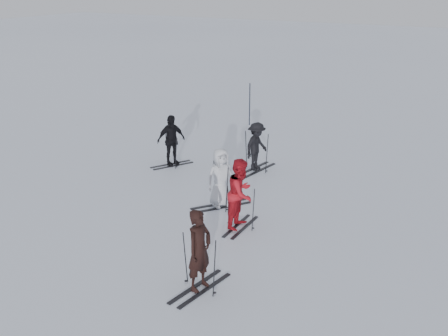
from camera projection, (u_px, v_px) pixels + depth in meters
name	position (u px, v px, depth m)	size (l,w,h in m)	color
ground	(206.00, 213.00, 15.29)	(120.00, 120.00, 0.00)	silver
skier_near_dark	(199.00, 251.00, 11.35)	(0.63, 0.42, 1.74)	black
skier_red	(241.00, 194.00, 14.16)	(0.88, 0.69, 1.82)	#A9131D
skier_grey	(221.00, 178.00, 15.48)	(0.81, 0.53, 1.66)	silver
skier_uphill_left	(171.00, 141.00, 18.80)	(1.01, 0.42, 1.72)	black
skier_uphill_far	(256.00, 147.00, 18.36)	(1.03, 0.59, 1.59)	black
skis_near_dark	(200.00, 262.00, 11.43)	(0.91, 1.71, 1.25)	black
skis_red	(241.00, 207.00, 14.27)	(0.83, 1.56, 1.14)	black
skis_grey	(221.00, 185.00, 15.54)	(0.94, 1.77, 1.29)	black
skis_uphill_left	(171.00, 149.00, 18.90)	(0.82, 1.54, 1.13)	black
skis_uphill_far	(256.00, 151.00, 18.40)	(0.98, 1.84, 1.35)	black
piste_marker	(250.00, 104.00, 23.82)	(0.04, 0.04, 1.81)	black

